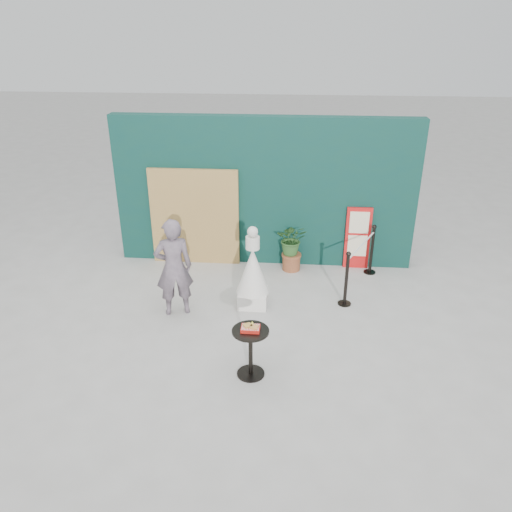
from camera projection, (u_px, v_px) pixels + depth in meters
name	position (u px, v px, depth m)	size (l,w,h in m)	color
ground	(249.00, 346.00, 7.78)	(60.00, 60.00, 0.00)	#ADAAA5
back_wall	(264.00, 192.00, 9.98)	(6.00, 0.30, 3.00)	#0B322E
bamboo_fence	(195.00, 217.00, 10.11)	(1.80, 0.08, 2.00)	tan
woman	(174.00, 268.00, 8.34)	(0.63, 0.42, 1.74)	slate
menu_board	(358.00, 238.00, 10.02)	(0.50, 0.07, 1.30)	red
statue	(253.00, 274.00, 8.67)	(0.59, 0.59, 1.50)	white
cafe_table	(251.00, 345.00, 6.96)	(0.52, 0.52, 0.75)	black
food_basket	(251.00, 328.00, 6.84)	(0.26, 0.19, 0.11)	red
planter	(292.00, 243.00, 9.96)	(0.59, 0.51, 1.00)	brown
stanchion_barrier	(360.00, 264.00, 9.30)	(0.84, 1.54, 1.03)	black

